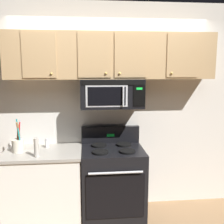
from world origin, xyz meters
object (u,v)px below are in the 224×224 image
Objects in this scene: stove_range at (113,182)px; utensil_crock_cream at (18,144)px; salt_shaker at (47,143)px; over_range_microwave at (112,93)px; pepper_mill at (36,148)px.

stove_range is 1.24m from utensil_crock_cream.
salt_shaker is (0.32, 0.13, -0.04)m from utensil_crock_cream.
utensil_crock_cream is at bearing 179.91° from stove_range.
over_range_microwave is (-0.00, 0.12, 1.11)m from stove_range.
over_range_microwave is 1.90× the size of utensil_crock_cream.
utensil_crock_cream is 1.87× the size of pepper_mill.
utensil_crock_cream is at bearing 140.90° from pepper_mill.
utensil_crock_cream is (-1.12, -0.11, -0.58)m from over_range_microwave.
salt_shaker is at bearing 170.41° from stove_range.
salt_shaker is (-0.80, 0.14, 0.49)m from stove_range.
utensil_crock_cream is at bearing -156.94° from salt_shaker.
over_range_microwave is 6.63× the size of salt_shaker.
salt_shaker is 0.53× the size of pepper_mill.
utensil_crock_cream reaches higher than stove_range.
stove_range is at bearing 12.74° from pepper_mill.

